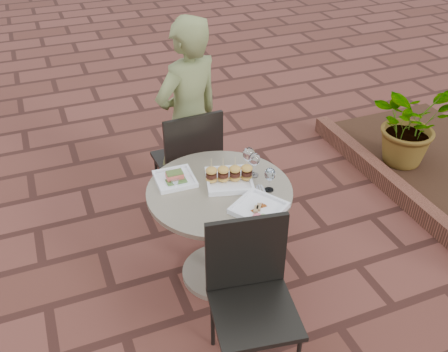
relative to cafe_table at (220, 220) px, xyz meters
name	(u,v)px	position (x,y,z in m)	size (l,w,h in m)	color
ground	(250,298)	(0.11, -0.28, -0.48)	(60.00, 60.00, 0.00)	#5A2C23
cafe_table	(220,220)	(0.00, 0.00, 0.00)	(0.90, 0.90, 0.73)	gray
chair_far	(190,156)	(0.04, 0.71, 0.07)	(0.46, 0.46, 0.93)	black
chair_near	(250,287)	(-0.08, -0.65, 0.07)	(0.51, 0.51, 0.93)	black
diner	(189,120)	(0.08, 0.82, 0.30)	(0.57, 0.37, 1.56)	olive
plate_salmon	(175,178)	(-0.23, 0.19, 0.26)	(0.25, 0.25, 0.07)	white
plate_sliders	(229,176)	(0.08, 0.05, 0.29)	(0.35, 0.35, 0.18)	white
plate_tuna	(259,208)	(0.14, -0.28, 0.26)	(0.37, 0.37, 0.03)	white
wine_glass_right	(270,175)	(0.28, -0.12, 0.36)	(0.07, 0.07, 0.16)	white
wine_glass_mid	(249,155)	(0.24, 0.10, 0.38)	(0.08, 0.08, 0.18)	white
wine_glass_far	(254,160)	(0.26, 0.06, 0.36)	(0.07, 0.07, 0.17)	white
steel_ramekin	(175,182)	(-0.24, 0.15, 0.27)	(0.05, 0.05, 0.04)	silver
cutlery_set	(261,193)	(0.22, -0.13, 0.25)	(0.08, 0.18, 0.00)	silver
planter_curb	(418,207)	(1.71, 0.02, -0.41)	(0.12, 3.00, 0.15)	brown
potted_plant_a	(411,122)	(2.06, 0.67, -0.03)	(0.70, 0.61, 0.78)	#33662D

